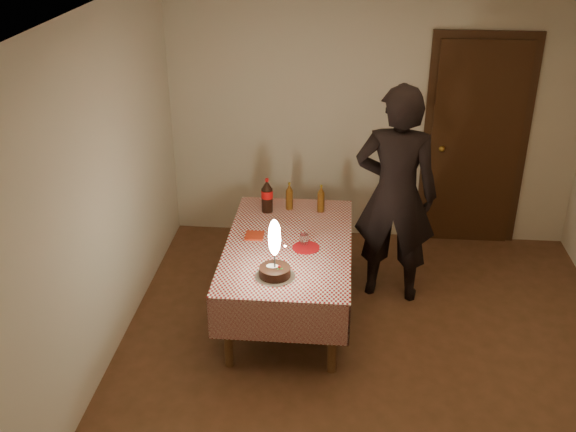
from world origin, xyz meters
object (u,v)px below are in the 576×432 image
object	(u,v)px
red_cup	(275,232)
amber_bottle_right	(321,199)
dining_table	(289,253)
photographer	(396,195)
birthday_cake	(275,260)
clear_cup	(304,239)
cola_bottle	(267,196)
amber_bottle_left	(289,197)
red_plate	(306,248)

from	to	relation	value
red_cup	amber_bottle_right	xyz separation A→B (m)	(0.36, 0.53, 0.07)
dining_table	photographer	distance (m)	1.03
birthday_cake	amber_bottle_right	world-z (taller)	birthday_cake
clear_cup	red_cup	bearing A→B (deg)	158.75
red_cup	cola_bottle	world-z (taller)	cola_bottle
amber_bottle_right	clear_cup	bearing A→B (deg)	-99.71
amber_bottle_left	amber_bottle_right	world-z (taller)	same
red_plate	amber_bottle_right	distance (m)	0.70
cola_bottle	amber_bottle_right	world-z (taller)	cola_bottle
red_cup	amber_bottle_left	distance (m)	0.57
red_plate	cola_bottle	size ratio (longest dim) A/B	0.69
dining_table	birthday_cake	distance (m)	0.58
dining_table	cola_bottle	size ratio (longest dim) A/B	5.42
red_cup	amber_bottle_right	size ratio (longest dim) A/B	0.39
red_cup	amber_bottle_left	size ratio (longest dim) A/B	0.39
dining_table	amber_bottle_left	bearing A→B (deg)	94.34
clear_cup	amber_bottle_left	distance (m)	0.68
amber_bottle_left	amber_bottle_right	distance (m)	0.29
birthday_cake	cola_bottle	distance (m)	1.11
dining_table	cola_bottle	distance (m)	0.67
birthday_cake	red_cup	world-z (taller)	birthday_cake
photographer	dining_table	bearing A→B (deg)	-155.36
red_cup	clear_cup	size ratio (longest dim) A/B	1.11
amber_bottle_right	photographer	size ratio (longest dim) A/B	0.13
clear_cup	amber_bottle_left	bearing A→B (deg)	105.14
cola_bottle	photographer	bearing A→B (deg)	-8.91
red_plate	red_cup	size ratio (longest dim) A/B	2.20
dining_table	birthday_cake	world-z (taller)	birthday_cake
clear_cup	amber_bottle_right	size ratio (longest dim) A/B	0.35
dining_table	amber_bottle_left	world-z (taller)	amber_bottle_left
birthday_cake	cola_bottle	size ratio (longest dim) A/B	1.48
dining_table	red_plate	world-z (taller)	red_plate
red_plate	dining_table	bearing A→B (deg)	154.10
red_plate	clear_cup	distance (m)	0.08
red_plate	cola_bottle	bearing A→B (deg)	121.04
birthday_cake	photographer	xyz separation A→B (m)	(0.93, 0.92, 0.15)
red_plate	photographer	xyz separation A→B (m)	(0.72, 0.47, 0.28)
cola_bottle	amber_bottle_left	distance (m)	0.21
dining_table	red_plate	bearing A→B (deg)	-25.90
red_cup	clear_cup	bearing A→B (deg)	-21.25
clear_cup	cola_bottle	xyz separation A→B (m)	(-0.37, 0.58, 0.11)
amber_bottle_left	clear_cup	bearing A→B (deg)	-74.86
dining_table	amber_bottle_left	size ratio (longest dim) A/B	6.75
red_cup	dining_table	bearing A→B (deg)	-35.84
red_plate	photographer	distance (m)	0.91
cola_bottle	amber_bottle_right	xyz separation A→B (m)	(0.48, 0.04, -0.03)
birthday_cake	amber_bottle_right	xyz separation A→B (m)	(0.29, 1.14, -0.02)
red_plate	amber_bottle_left	world-z (taller)	amber_bottle_left
red_plate	clear_cup	world-z (taller)	clear_cup
birthday_cake	red_plate	bearing A→B (deg)	65.82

